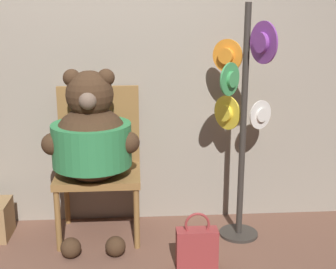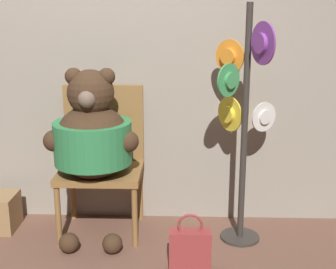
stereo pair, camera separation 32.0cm
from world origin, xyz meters
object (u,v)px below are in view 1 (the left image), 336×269
object	(u,v)px
chair	(99,157)
teddy_bear	(92,140)
handbag_on_ground	(197,248)
hat_display_rack	(241,113)

from	to	relation	value
chair	teddy_bear	world-z (taller)	teddy_bear
chair	handbag_on_ground	world-z (taller)	chair
teddy_bear	handbag_on_ground	bearing A→B (deg)	-31.94
chair	hat_display_rack	distance (m)	1.07
teddy_bear	hat_display_rack	size ratio (longest dim) A/B	0.74
hat_display_rack	handbag_on_ground	bearing A→B (deg)	-129.48
chair	handbag_on_ground	distance (m)	0.98
chair	teddy_bear	xyz separation A→B (m)	(-0.03, -0.17, 0.18)
teddy_bear	hat_display_rack	distance (m)	1.04
chair	hat_display_rack	bearing A→B (deg)	-9.66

